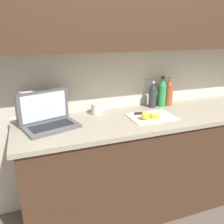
# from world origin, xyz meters

# --- Properties ---
(ground_plane) EXTENTS (12.00, 12.00, 0.00)m
(ground_plane) POSITION_xyz_m (0.00, 0.00, 0.00)
(ground_plane) COLOR #564C47
(ground_plane) RESTS_ON ground
(wall_back) EXTENTS (5.20, 0.38, 2.60)m
(wall_back) POSITION_xyz_m (-0.00, 0.23, 1.56)
(wall_back) COLOR silver
(wall_back) RESTS_ON ground_plane
(counter_unit) EXTENTS (2.22, 0.61, 0.89)m
(counter_unit) POSITION_xyz_m (0.02, 0.00, 0.46)
(counter_unit) COLOR #472D1E
(counter_unit) RESTS_ON ground_plane
(laptop) EXTENTS (0.44, 0.35, 0.26)m
(laptop) POSITION_xyz_m (-0.83, 0.06, 0.95)
(laptop) COLOR #515156
(laptop) RESTS_ON counter_unit
(cutting_board) EXTENTS (0.37, 0.27, 0.01)m
(cutting_board) POSITION_xyz_m (-0.01, -0.03, 0.89)
(cutting_board) COLOR silver
(cutting_board) RESTS_ON counter_unit
(knife) EXTENTS (0.28, 0.08, 0.02)m
(knife) POSITION_xyz_m (-0.04, 0.04, 0.91)
(knife) COLOR silver
(knife) RESTS_ON cutting_board
(lemon_half_cut) EXTENTS (0.08, 0.08, 0.04)m
(lemon_half_cut) POSITION_xyz_m (-0.01, -0.07, 0.92)
(lemon_half_cut) COLOR yellow
(lemon_half_cut) RESTS_ON cutting_board
(lemon_whole_beside) EXTENTS (0.07, 0.07, 0.07)m
(lemon_whole_beside) POSITION_xyz_m (-0.10, -0.08, 0.93)
(lemon_whole_beside) COLOR yellow
(lemon_whole_beside) RESTS_ON cutting_board
(bottle_green_soda) EXTENTS (0.08, 0.08, 0.27)m
(bottle_green_soda) POSITION_xyz_m (0.30, 0.21, 1.01)
(bottle_green_soda) COLOR #A34C2D
(bottle_green_soda) RESTS_ON counter_unit
(bottle_oil_tall) EXTENTS (0.08, 0.08, 0.28)m
(bottle_oil_tall) POSITION_xyz_m (0.22, 0.21, 1.02)
(bottle_oil_tall) COLOR #2D934C
(bottle_oil_tall) RESTS_ON counter_unit
(bottle_water_clear) EXTENTS (0.07, 0.07, 0.25)m
(bottle_water_clear) POSITION_xyz_m (0.12, 0.21, 1.00)
(bottle_water_clear) COLOR #333338
(bottle_water_clear) RESTS_ON counter_unit
(measuring_cup) EXTENTS (0.11, 0.09, 0.09)m
(measuring_cup) POSITION_xyz_m (-0.42, 0.20, 0.94)
(measuring_cup) COLOR silver
(measuring_cup) RESTS_ON counter_unit
(paper_towel_roll) EXTENTS (0.10, 0.10, 0.25)m
(paper_towel_roll) POSITION_xyz_m (-0.97, 0.21, 1.01)
(paper_towel_roll) COLOR white
(paper_towel_roll) RESTS_ON counter_unit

